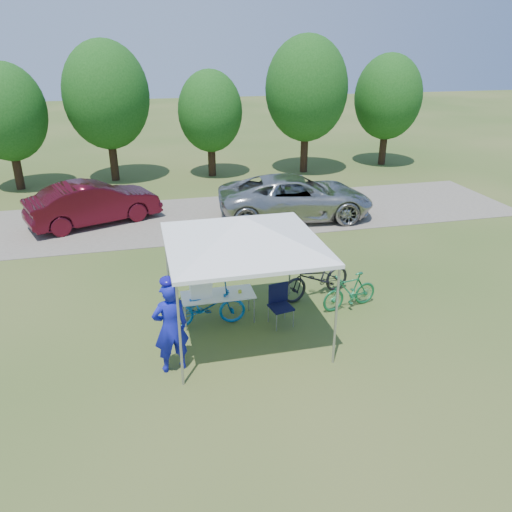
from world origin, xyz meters
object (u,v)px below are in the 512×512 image
at_px(cooler, 201,289).
at_px(bike_blue, 206,306).
at_px(folding_chair, 280,301).
at_px(bike_dark, 317,278).
at_px(folding_table, 218,296).
at_px(bike_green, 350,291).
at_px(sedan, 94,203).
at_px(cyclist, 171,327).
at_px(minivan, 296,197).

bearing_deg(cooler, bike_blue, -56.91).
height_order(folding_chair, bike_blue, same).
relative_size(bike_blue, bike_dark, 0.90).
bearing_deg(cooler, folding_table, 0.00).
relative_size(bike_green, bike_dark, 0.75).
relative_size(folding_table, cooler, 3.30).
bearing_deg(bike_dark, cooler, -95.87).
bearing_deg(bike_blue, sedan, 21.39).
distance_m(cooler, cyclist, 1.82).
distance_m(bike_green, sedan, 9.97).
xyz_separation_m(folding_table, folding_chair, (1.34, -0.41, -0.08)).
height_order(cooler, cyclist, cyclist).
relative_size(folding_table, minivan, 0.30).
bearing_deg(bike_green, folding_chair, -93.05).
bearing_deg(folding_chair, minivan, 58.81).
height_order(bike_blue, bike_green, bike_blue).
bearing_deg(cooler, sedan, 109.77).
relative_size(bike_dark, minivan, 0.36).
xyz_separation_m(bike_green, bike_dark, (-0.58, 0.72, 0.07)).
bearing_deg(bike_dark, folding_chair, -68.36).
xyz_separation_m(cooler, minivan, (4.31, 6.55, -0.07)).
relative_size(folding_table, cyclist, 0.87).
distance_m(bike_green, bike_dark, 0.93).
height_order(cooler, minivan, minivan).
height_order(bike_green, sedan, sedan).
distance_m(cooler, sedan, 8.08).
xyz_separation_m(bike_blue, minivan, (4.23, 6.68, 0.32)).
distance_m(bike_dark, sedan, 9.05).
xyz_separation_m(cyclist, bike_green, (4.34, 1.49, -0.50)).
distance_m(folding_chair, bike_dark, 1.59).
bearing_deg(folding_table, sedan, 112.27).
relative_size(folding_table, folding_chair, 1.76).
bearing_deg(folding_table, bike_green, -2.61).
xyz_separation_m(cyclist, bike_dark, (3.76, 2.21, -0.43)).
bearing_deg(bike_green, cooler, -103.73).
bearing_deg(sedan, bike_blue, 178.94).
xyz_separation_m(folding_table, bike_green, (3.17, -0.14, -0.19)).
xyz_separation_m(bike_dark, minivan, (1.35, 5.98, 0.27)).
bearing_deg(minivan, folding_table, 154.30).
bearing_deg(minivan, cyclist, 153.30).
height_order(folding_table, cyclist, cyclist).
bearing_deg(minivan, bike_dark, 172.56).
bearing_deg(bike_blue, bike_dark, -74.85).
relative_size(bike_blue, sedan, 0.40).
bearing_deg(cyclist, minivan, -134.17).
distance_m(bike_blue, bike_green, 3.46).
bearing_deg(bike_dark, folding_table, -94.30).
bearing_deg(folding_table, bike_blue, -156.16).
height_order(cyclist, bike_blue, cyclist).
height_order(folding_table, sedan, sedan).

